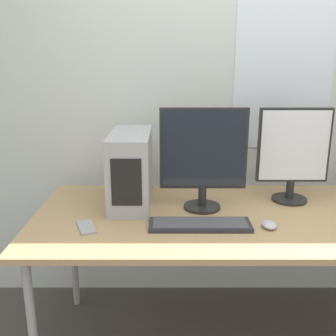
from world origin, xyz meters
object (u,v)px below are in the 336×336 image
object	(u,v)px
pc_tower	(133,168)
cell_phone	(88,227)
monitor_main	(205,156)
monitor_right_near	(295,153)
keyboard	(202,225)
mouse	(271,225)

from	to	relation	value
pc_tower	cell_phone	size ratio (longest dim) A/B	2.94
pc_tower	monitor_main	size ratio (longest dim) A/B	0.95
pc_tower	monitor_right_near	distance (m)	0.87
monitor_main	monitor_right_near	size ratio (longest dim) A/B	1.03
keyboard	pc_tower	bearing A→B (deg)	137.01
pc_tower	monitor_main	xyz separation A→B (m)	(0.37, -0.09, 0.09)
keyboard	mouse	xyz separation A→B (m)	(0.32, -0.01, 0.00)
monitor_main	keyboard	bearing A→B (deg)	-97.13
monitor_main	keyboard	distance (m)	0.36
cell_phone	monitor_right_near	bearing A→B (deg)	-1.75
cell_phone	keyboard	bearing A→B (deg)	-19.35
keyboard	cell_phone	world-z (taller)	keyboard
monitor_main	mouse	distance (m)	0.47
pc_tower	monitor_main	world-z (taller)	monitor_main
keyboard	mouse	world-z (taller)	mouse
pc_tower	keyboard	size ratio (longest dim) A/B	1.05
monitor_right_near	keyboard	size ratio (longest dim) A/B	1.08
pc_tower	keyboard	world-z (taller)	pc_tower
mouse	cell_phone	size ratio (longest dim) A/B	0.56
monitor_main	mouse	size ratio (longest dim) A/B	5.52
monitor_main	keyboard	xyz separation A→B (m)	(-0.03, -0.24, -0.27)
monitor_right_near	keyboard	bearing A→B (deg)	-146.08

